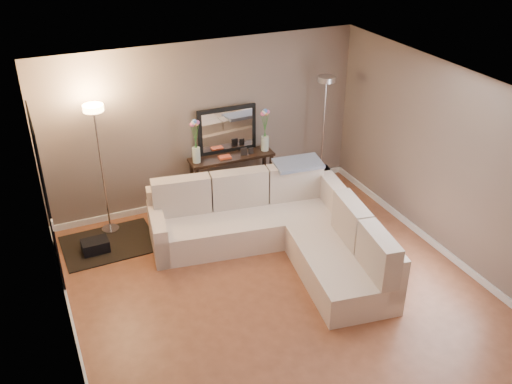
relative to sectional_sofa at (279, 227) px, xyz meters
name	(u,v)px	position (x,y,z in m)	size (l,w,h in m)	color
floor	(282,297)	(-0.43, -0.97, -0.36)	(5.00, 5.50, 0.01)	#985637
ceiling	(287,99)	(-0.43, -0.97, 2.25)	(5.00, 5.50, 0.01)	white
wall_back	(205,125)	(-0.43, 1.79, 0.94)	(5.00, 0.02, 2.60)	#7B6A5E
wall_front	(445,374)	(-0.43, -3.73, 0.94)	(5.00, 0.02, 2.60)	#7B6A5E
wall_left	(58,259)	(-2.94, -0.97, 0.94)	(0.02, 5.50, 2.60)	#7B6A5E
wall_right	(456,168)	(2.08, -0.97, 0.94)	(0.02, 5.50, 2.60)	#7B6A5E
baseboard_back	(208,196)	(-0.43, 1.77, -0.31)	(5.00, 0.03, 0.10)	white
baseboard_left	(79,351)	(-2.92, -0.97, -0.31)	(0.03, 5.50, 0.10)	white
baseboard_right	(440,248)	(2.05, -0.97, -0.31)	(0.03, 5.50, 0.10)	white
doorway	(46,199)	(-2.91, 0.73, 0.74)	(0.02, 1.20, 2.20)	black
switch_plate	(53,225)	(-2.91, -0.12, 0.84)	(0.02, 0.08, 0.12)	white
sectional_sofa	(279,227)	(0.00, 0.00, 0.00)	(2.86, 3.01, 0.97)	beige
throw_blanket	(298,163)	(0.58, 0.59, 0.62)	(0.70, 0.40, 0.05)	slate
console_table	(227,177)	(-0.19, 1.52, 0.11)	(1.35, 0.39, 0.83)	black
leaning_mirror	(227,130)	(-0.10, 1.70, 0.84)	(0.95, 0.07, 0.74)	black
table_decor	(232,155)	(-0.11, 1.49, 0.49)	(0.57, 0.13, 0.13)	#E64E28
flower_vase_left	(196,145)	(-0.67, 1.53, 0.76)	(0.15, 0.13, 0.71)	silver
flower_vase_right	(265,133)	(0.47, 1.51, 0.76)	(0.15, 0.13, 0.71)	silver
floor_lamp_lit	(98,145)	(-2.09, 1.47, 1.04)	(0.29, 0.29, 1.97)	silver
floor_lamp_unlit	(325,111)	(1.44, 1.38, 1.02)	(0.34, 0.34, 1.95)	silver
charcoal_rug	(109,244)	(-2.19, 1.09, -0.35)	(1.29, 0.97, 0.02)	black
black_bag	(96,248)	(-2.39, 0.98, -0.29)	(0.36, 0.26, 0.24)	black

